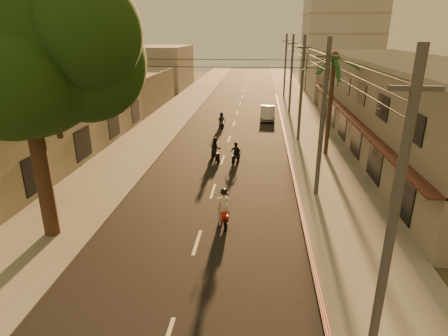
{
  "coord_description": "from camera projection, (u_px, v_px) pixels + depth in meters",
  "views": [
    {
      "loc": [
        2.7,
        -12.94,
        9.19
      ],
      "look_at": [
        0.72,
        7.58,
        1.69
      ],
      "focal_mm": 30.0,
      "sensor_mm": 36.0,
      "label": 1
    }
  ],
  "objects": [
    {
      "name": "left_building",
      "position": [
        43.0,
        123.0,
        28.96
      ],
      "size": [
        8.2,
        24.2,
        5.2
      ],
      "color": "#9D998E",
      "rests_on": "ground"
    },
    {
      "name": "scooter_mid_b",
      "position": [
        236.0,
        153.0,
        27.84
      ],
      "size": [
        1.08,
        1.57,
        1.58
      ],
      "rotation": [
        0.0,
        0.0,
        -0.29
      ],
      "color": "black",
      "rests_on": "ground"
    },
    {
      "name": "sidewalk_right",
      "position": [
        312.0,
        140.0,
        33.5
      ],
      "size": [
        5.0,
        140.0,
        0.12
      ],
      "primitive_type": "cube",
      "color": "slate",
      "rests_on": "ground"
    },
    {
      "name": "palm_tree",
      "position": [
        334.0,
        62.0,
        27.29
      ],
      "size": [
        5.0,
        5.0,
        8.2
      ],
      "color": "black",
      "rests_on": "ground"
    },
    {
      "name": "shophouse_row",
      "position": [
        401.0,
        106.0,
        29.82
      ],
      "size": [
        8.8,
        34.2,
        7.3
      ],
      "color": "gray",
      "rests_on": "ground"
    },
    {
      "name": "broadleaf_tree",
      "position": [
        32.0,
        51.0,
        15.19
      ],
      "size": [
        9.6,
        8.7,
        12.1
      ],
      "color": "black",
      "rests_on": "ground"
    },
    {
      "name": "curb_stripe",
      "position": [
        289.0,
        157.0,
        29.03
      ],
      "size": [
        0.2,
        60.0,
        0.2
      ],
      "primitive_type": "cube",
      "color": "red",
      "rests_on": "ground"
    },
    {
      "name": "filler_left_far",
      "position": [
        164.0,
        67.0,
        64.2
      ],
      "size": [
        8.0,
        14.0,
        7.0
      ],
      "primitive_type": "cube",
      "color": "#9D998E",
      "rests_on": "ground"
    },
    {
      "name": "parked_car",
      "position": [
        268.0,
        113.0,
        41.55
      ],
      "size": [
        1.72,
        4.5,
        1.46
      ],
      "primitive_type": "imported",
      "rotation": [
        0.0,
        0.0,
        -0.02
      ],
      "color": "#9B9DA3",
      "rests_on": "ground"
    },
    {
      "name": "scooter_far_a",
      "position": [
        221.0,
        121.0,
        37.82
      ],
      "size": [
        1.01,
        1.63,
        1.63
      ],
      "rotation": [
        0.0,
        0.0,
        0.27
      ],
      "color": "black",
      "rests_on": "ground"
    },
    {
      "name": "utility_poles",
      "position": [
        303.0,
        66.0,
        31.4
      ],
      "size": [
        1.2,
        48.26,
        9.0
      ],
      "color": "#38383A",
      "rests_on": "ground"
    },
    {
      "name": "scooter_red",
      "position": [
        224.0,
        209.0,
        18.69
      ],
      "size": [
        0.95,
        2.0,
        2.0
      ],
      "rotation": [
        0.0,
        0.0,
        0.21
      ],
      "color": "black",
      "rests_on": "ground"
    },
    {
      "name": "filler_left_near",
      "position": [
        129.0,
        90.0,
        47.8
      ],
      "size": [
        8.0,
        14.0,
        4.4
      ],
      "primitive_type": "cube",
      "color": "#9D998E",
      "rests_on": "ground"
    },
    {
      "name": "distant_tower",
      "position": [
        344.0,
        1.0,
        61.64
      ],
      "size": [
        12.1,
        12.1,
        28.0
      ],
      "color": "#B7B5B2",
      "rests_on": "ground"
    },
    {
      "name": "filler_right",
      "position": [
        338.0,
        77.0,
        55.29
      ],
      "size": [
        8.0,
        14.0,
        6.0
      ],
      "primitive_type": "cube",
      "color": "#9D998E",
      "rests_on": "ground"
    },
    {
      "name": "scooter_mid_a",
      "position": [
        216.0,
        150.0,
        28.11
      ],
      "size": [
        1.34,
        1.74,
        1.83
      ],
      "rotation": [
        0.0,
        0.0,
        0.43
      ],
      "color": "black",
      "rests_on": "ground"
    },
    {
      "name": "ground",
      "position": [
        189.0,
        268.0,
        15.49
      ],
      "size": [
        160.0,
        160.0,
        0.0
      ],
      "primitive_type": "plane",
      "color": "#383023",
      "rests_on": "ground"
    },
    {
      "name": "sidewalk_left",
      "position": [
        149.0,
        136.0,
        34.85
      ],
      "size": [
        5.0,
        140.0,
        0.12
      ],
      "primitive_type": "cube",
      "color": "slate",
      "rests_on": "ground"
    },
    {
      "name": "road",
      "position": [
        229.0,
        139.0,
        34.19
      ],
      "size": [
        10.0,
        140.0,
        0.02
      ],
      "primitive_type": "cube",
      "color": "black",
      "rests_on": "ground"
    }
  ]
}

